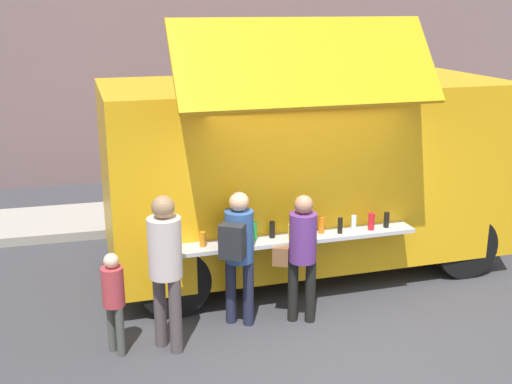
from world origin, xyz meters
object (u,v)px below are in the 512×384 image
food_truck_main (304,168)px  customer_rear_waiting (165,260)px  customer_mid_with_backpack (238,246)px  customer_front_ordering (301,248)px  trash_bin (481,174)px  child_near_queue (113,295)px

food_truck_main → customer_rear_waiting: size_ratio=3.11×
customer_mid_with_backpack → customer_rear_waiting: 0.95m
customer_rear_waiting → customer_front_ordering: bearing=-29.9°
food_truck_main → customer_front_ordering: (-0.56, -1.62, -0.54)m
food_truck_main → customer_front_ordering: food_truck_main is taller
food_truck_main → customer_rear_waiting: food_truck_main is taller
food_truck_main → trash_bin: size_ratio=5.56×
customer_front_ordering → child_near_queue: (-2.20, -0.21, -0.24)m
customer_front_ordering → customer_mid_with_backpack: 0.76m
food_truck_main → child_near_queue: size_ratio=4.72×
customer_mid_with_backpack → food_truck_main: bearing=-10.4°
child_near_queue → customer_mid_with_backpack: bearing=-22.3°
food_truck_main → customer_mid_with_backpack: (-1.31, -1.53, -0.47)m
trash_bin → child_near_queue: size_ratio=0.85×
food_truck_main → trash_bin: 5.13m
trash_bin → food_truck_main: bearing=-152.5°
customer_front_ordering → child_near_queue: 2.22m
food_truck_main → customer_front_ordering: size_ratio=3.49×
food_truck_main → customer_rear_waiting: 2.92m
trash_bin → child_near_queue: child_near_queue is taller
customer_front_ordering → customer_rear_waiting: customer_rear_waiting is taller
customer_rear_waiting → child_near_queue: 0.68m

